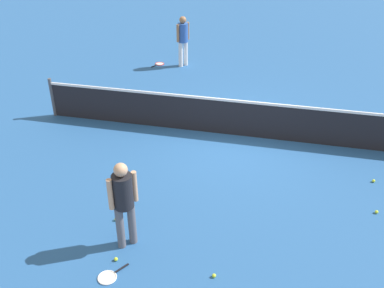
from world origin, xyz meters
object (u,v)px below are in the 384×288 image
Objects in this scene: tennis_ball_baseline at (377,212)px; tennis_ball_midcourt at (116,219)px; tennis_racket_far_player at (159,64)px; tennis_ball_stray_left at (116,259)px; player_far_side at (183,37)px; tennis_racket_near_player at (109,277)px; player_near_side at (123,199)px; tennis_ball_by_net at (374,181)px; tennis_ball_near_player at (214,276)px.

tennis_ball_midcourt is at bearing -164.84° from tennis_ball_baseline.
tennis_ball_stray_left is (1.90, -9.05, 0.02)m from tennis_racket_far_player.
player_far_side reaches higher than tennis_racket_near_player.
player_far_side is (-1.10, 8.68, 0.00)m from player_near_side.
tennis_racket_far_player is at bearing 133.22° from tennis_ball_baseline.
tennis_ball_midcourt reaches higher than tennis_racket_near_player.
tennis_racket_far_player is 9.06× the size of tennis_ball_by_net.
player_near_side is 25.76× the size of tennis_ball_baseline.
tennis_ball_baseline is (4.45, 2.65, 0.02)m from tennis_racket_near_player.
tennis_ball_near_player and tennis_ball_by_net have the same top height.
tennis_ball_baseline is at bearing -51.09° from player_far_side.
tennis_ball_midcourt is at bearing 110.91° from tennis_ball_stray_left.
player_far_side is 25.76× the size of tennis_ball_baseline.
player_far_side is 25.76× the size of tennis_ball_by_net.
tennis_racket_far_player is 9.06× the size of tennis_ball_stray_left.
tennis_racket_far_player is 9.30m from tennis_ball_baseline.
tennis_racket_far_player is (-0.85, -0.06, -1.00)m from player_far_side.
tennis_racket_far_player is (-1.91, 9.43, 0.00)m from tennis_racket_near_player.
tennis_ball_midcourt is (0.68, -8.14, -0.98)m from player_far_side.
tennis_ball_near_player is (2.73, -9.10, -0.98)m from player_far_side.
tennis_ball_stray_left is at bearing -78.16° from tennis_racket_far_player.
tennis_ball_stray_left is at bearing -97.76° from player_near_side.
tennis_ball_by_net reaches higher than tennis_racket_near_player.
tennis_racket_near_player is 1.39m from tennis_ball_midcourt.
tennis_racket_near_player is (1.06, -9.48, -1.00)m from player_far_side.
player_far_side is 8.23m from tennis_ball_midcourt.
tennis_ball_midcourt is at bearing -79.30° from tennis_racket_far_player.
player_near_side is at bearing -51.55° from tennis_ball_midcourt.
tennis_racket_near_player is at bearing -149.23° from tennis_ball_baseline.
player_near_side is 1.00× the size of player_far_side.
tennis_ball_baseline is (2.78, 2.27, 0.00)m from tennis_ball_near_player.
tennis_ball_stray_left reaches higher than tennis_racket_far_player.
tennis_ball_by_net is at bearing 25.86° from tennis_ball_midcourt.
player_far_side reaches higher than tennis_ball_midcourt.
player_near_side is 8.75m from player_far_side.
tennis_ball_by_net is (6.44, -5.71, 0.02)m from tennis_racket_far_player.
tennis_ball_stray_left is at bearing -179.69° from tennis_ball_near_player.
player_far_side is at bearing 94.74° from tennis_ball_midcourt.
player_far_side is 2.93× the size of tennis_racket_near_player.
player_far_side is at bearing 97.25° from player_near_side.
tennis_ball_baseline is (4.41, 1.85, -0.98)m from player_near_side.
tennis_ball_baseline is at bearing 22.77° from player_near_side.
player_far_side is 25.76× the size of tennis_ball_midcourt.
tennis_racket_far_player is 8.60m from tennis_ball_by_net.
tennis_ball_by_net is at bearing -45.91° from player_far_side.
tennis_racket_far_player is at bearing -176.28° from player_far_side.
tennis_racket_near_player is at bearing -167.17° from tennis_ball_near_player.
tennis_ball_midcourt is (-2.06, 0.96, 0.00)m from tennis_ball_near_player.
tennis_ball_midcourt is (1.53, -8.09, 0.02)m from tennis_racket_far_player.
tennis_ball_near_player is 3.59m from tennis_ball_baseline.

